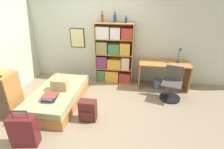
# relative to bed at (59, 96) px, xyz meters

# --- Properties ---
(ground_plane) EXTENTS (14.00, 14.00, 0.00)m
(ground_plane) POSITION_rel_bed_xyz_m (0.63, -0.02, -0.18)
(ground_plane) COLOR gray
(wall_back) EXTENTS (10.00, 0.09, 2.60)m
(wall_back) POSITION_rel_bed_xyz_m (0.63, 1.56, 1.12)
(wall_back) COLOR beige
(wall_back) RESTS_ON ground_plane
(bed) EXTENTS (0.97, 1.81, 0.37)m
(bed) POSITION_rel_bed_xyz_m (0.00, 0.00, 0.00)
(bed) COLOR #B77538
(bed) RESTS_ON ground_plane
(handbag) EXTENTS (0.37, 0.20, 0.42)m
(handbag) POSITION_rel_bed_xyz_m (0.08, -0.01, 0.32)
(handbag) COLOR tan
(handbag) RESTS_ON bed
(book_stack_on_bed) EXTENTS (0.33, 0.39, 0.09)m
(book_stack_on_bed) POSITION_rel_bed_xyz_m (0.03, -0.41, 0.23)
(book_stack_on_bed) COLOR #232328
(book_stack_on_bed) RESTS_ON bed
(suitcase) EXTENTS (0.46, 0.26, 0.68)m
(suitcase) POSITION_rel_bed_xyz_m (-0.02, -1.28, 0.10)
(suitcase) COLOR #5B191E
(suitcase) RESTS_ON ground_plane
(dresser) EXTENTS (0.56, 0.48, 0.93)m
(dresser) POSITION_rel_bed_xyz_m (-0.92, -0.57, 0.28)
(dresser) COLOR #B77538
(dresser) RESTS_ON ground_plane
(magazine_pile_on_dresser) EXTENTS (0.28, 0.37, 0.04)m
(magazine_pile_on_dresser) POSITION_rel_bed_xyz_m (-0.86, -0.53, 0.77)
(magazine_pile_on_dresser) COLOR beige
(magazine_pile_on_dresser) RESTS_ON dresser
(bookcase) EXTENTS (1.02, 0.34, 1.69)m
(bookcase) POSITION_rel_bed_xyz_m (1.10, 1.33, 0.62)
(bookcase) COLOR #B77538
(bookcase) RESTS_ON ground_plane
(bottle_green) EXTENTS (0.07, 0.07, 0.28)m
(bottle_green) POSITION_rel_bed_xyz_m (0.80, 1.38, 1.61)
(bottle_green) COLOR brown
(bottle_green) RESTS_ON bookcase
(bottle_brown) EXTENTS (0.08, 0.08, 0.27)m
(bottle_brown) POSITION_rel_bed_xyz_m (1.13, 1.38, 1.61)
(bottle_brown) COLOR navy
(bottle_brown) RESTS_ON bookcase
(bottle_clear) EXTENTS (0.06, 0.06, 0.19)m
(bottle_clear) POSITION_rel_bed_xyz_m (1.42, 1.34, 1.58)
(bottle_clear) COLOR navy
(bottle_clear) RESTS_ON bookcase
(desk) EXTENTS (1.31, 0.60, 0.72)m
(desk) POSITION_rel_bed_xyz_m (2.48, 1.21, 0.33)
(desk) COLOR #B77538
(desk) RESTS_ON ground_plane
(desk_lamp) EXTENTS (0.15, 0.11, 0.44)m
(desk_lamp) POSITION_rel_bed_xyz_m (2.85, 1.27, 0.83)
(desk_lamp) COLOR navy
(desk_lamp) RESTS_ON desk
(desk_chair) EXTENTS (0.55, 0.55, 0.80)m
(desk_chair) POSITION_rel_bed_xyz_m (2.63, 0.62, 0.07)
(desk_chair) COLOR black
(desk_chair) RESTS_ON ground_plane
(backpack) EXTENTS (0.34, 0.23, 0.44)m
(backpack) POSITION_rel_bed_xyz_m (0.85, -0.49, 0.04)
(backpack) COLOR #56231E
(backpack) RESTS_ON ground_plane
(waste_bin) EXTENTS (0.22, 0.22, 0.24)m
(waste_bin) POSITION_rel_bed_xyz_m (2.36, 1.15, -0.06)
(waste_bin) COLOR slate
(waste_bin) RESTS_ON ground_plane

